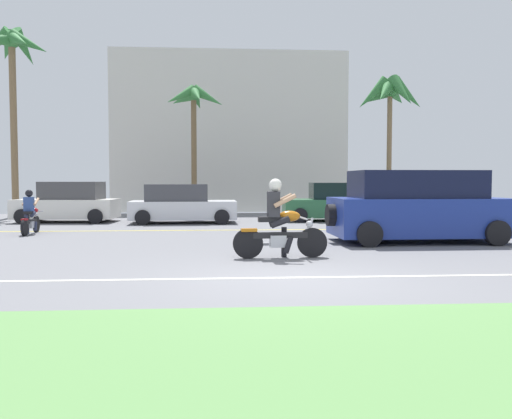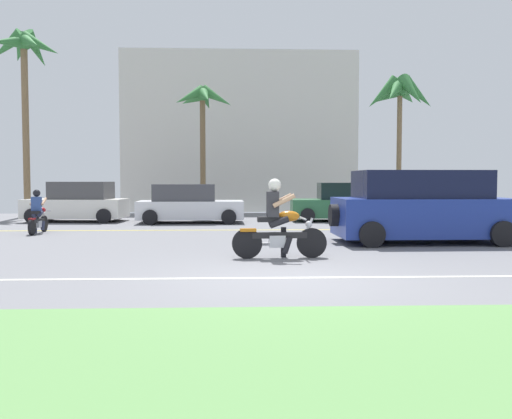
{
  "view_description": "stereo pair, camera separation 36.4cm",
  "coord_description": "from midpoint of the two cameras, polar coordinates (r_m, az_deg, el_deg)",
  "views": [
    {
      "loc": [
        -1.2,
        -8.69,
        1.62
      ],
      "look_at": [
        -0.38,
        2.9,
        0.99
      ],
      "focal_mm": 37.45,
      "sensor_mm": 36.0,
      "label": 1
    },
    {
      "loc": [
        -0.84,
        -8.71,
        1.62
      ],
      "look_at": [
        -0.38,
        2.9,
        0.99
      ],
      "focal_mm": 37.45,
      "sensor_mm": 36.0,
      "label": 2
    }
  ],
  "objects": [
    {
      "name": "ground",
      "position": [
        11.86,
        2.7,
        -4.86
      ],
      "size": [
        56.0,
        30.0,
        0.04
      ],
      "primitive_type": "cube",
      "color": "slate"
    },
    {
      "name": "grass_median",
      "position": [
        4.97,
        10.05,
        -15.6
      ],
      "size": [
        56.0,
        3.8,
        0.06
      ],
      "primitive_type": "cube",
      "color": "#5B8C4C",
      "rests_on": "ground"
    },
    {
      "name": "lane_line_near",
      "position": [
        8.98,
        4.32,
        -7.28
      ],
      "size": [
        50.4,
        0.12,
        0.01
      ],
      "primitive_type": "cube",
      "color": "silver",
      "rests_on": "ground"
    },
    {
      "name": "lane_line_far",
      "position": [
        17.54,
        1.09,
        -2.19
      ],
      "size": [
        50.4,
        0.12,
        0.01
      ],
      "primitive_type": "cube",
      "color": "yellow",
      "rests_on": "ground"
    },
    {
      "name": "motorcyclist",
      "position": [
        11.14,
        3.38,
        -1.63
      ],
      "size": [
        1.99,
        0.65,
        1.67
      ],
      "color": "black",
      "rests_on": "ground"
    },
    {
      "name": "suv_nearby",
      "position": [
        14.69,
        17.93,
        0.21
      ],
      "size": [
        4.72,
        2.29,
        1.89
      ],
      "color": "navy",
      "rests_on": "ground"
    },
    {
      "name": "parked_car_0",
      "position": [
        22.21,
        -18.05,
        0.66
      ],
      "size": [
        3.92,
        2.16,
        1.58
      ],
      "color": "white",
      "rests_on": "ground"
    },
    {
      "name": "parked_car_1",
      "position": [
        20.67,
        -6.67,
        0.52
      ],
      "size": [
        4.06,
        2.1,
        1.49
      ],
      "color": "silver",
      "rests_on": "ground"
    },
    {
      "name": "parked_car_2",
      "position": [
        21.79,
        9.87,
        0.68
      ],
      "size": [
        4.17,
        2.18,
        1.54
      ],
      "color": "#2D663D",
      "rests_on": "ground"
    },
    {
      "name": "palm_tree_0",
      "position": [
        26.89,
        -23.16,
        14.78
      ],
      "size": [
        3.41,
        3.2,
        8.5
      ],
      "color": "brown",
      "rests_on": "ground"
    },
    {
      "name": "palm_tree_1",
      "position": [
        25.42,
        15.52,
        11.48
      ],
      "size": [
        3.24,
        3.21,
        6.36
      ],
      "color": "brown",
      "rests_on": "ground"
    },
    {
      "name": "palm_tree_2",
      "position": [
        24.41,
        -5.34,
        11.06
      ],
      "size": [
        2.79,
        2.89,
        5.9
      ],
      "color": "brown",
      "rests_on": "ground"
    },
    {
      "name": "motorcyclist_distant",
      "position": [
        17.61,
        -21.74,
        -0.54
      ],
      "size": [
        0.53,
        1.62,
        1.35
      ],
      "color": "black",
      "rests_on": "ground"
    },
    {
      "name": "building_far",
      "position": [
        29.81,
        -1.4,
        8.03
      ],
      "size": [
        12.34,
        4.0,
        8.37
      ],
      "primitive_type": "cube",
      "color": "beige",
      "rests_on": "ground"
    }
  ]
}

